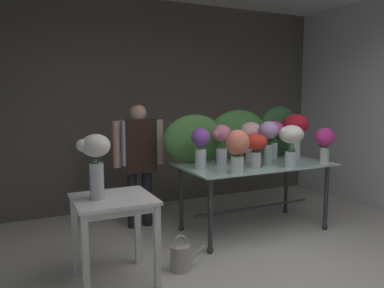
% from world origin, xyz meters
% --- Properties ---
extents(ground_plane, '(7.05, 7.05, 0.00)m').
position_xyz_m(ground_plane, '(0.00, 1.60, 0.00)').
color(ground_plane, beige).
extents(wall_back, '(5.17, 0.12, 2.93)m').
position_xyz_m(wall_back, '(0.00, 3.20, 1.47)').
color(wall_back, '#5B564C').
rests_on(wall_back, ground).
extents(wall_right, '(0.12, 3.32, 2.93)m').
position_xyz_m(wall_right, '(2.59, 1.60, 1.47)').
color(wall_right, silver).
rests_on(wall_right, ground).
extents(display_table_glass, '(1.77, 0.92, 0.81)m').
position_xyz_m(display_table_glass, '(0.47, 1.59, 0.68)').
color(display_table_glass, silver).
rests_on(display_table_glass, ground).
extents(side_table_white, '(0.66, 0.62, 0.75)m').
position_xyz_m(side_table_white, '(-1.34, 1.04, 0.65)').
color(side_table_white, white).
rests_on(side_table_white, ground).
extents(florist, '(0.62, 0.24, 1.51)m').
position_xyz_m(florist, '(-0.71, 2.30, 0.93)').
color(florist, '#232328').
rests_on(florist, ground).
extents(foliage_backdrop, '(1.94, 0.25, 0.65)m').
position_xyz_m(foliage_backdrop, '(0.44, 1.93, 1.12)').
color(foliage_backdrop, '#477F3D').
rests_on(foliage_backdrop, display_table_glass).
extents(vase_lilac_lilies, '(0.23, 0.23, 0.50)m').
position_xyz_m(vase_lilac_lilies, '(0.58, 1.48, 1.14)').
color(vase_lilac_lilies, silver).
rests_on(vase_lilac_lilies, display_table_glass).
extents(vase_crimson_carnations, '(0.32, 0.32, 0.56)m').
position_xyz_m(vase_crimson_carnations, '(1.13, 1.66, 1.19)').
color(vase_crimson_carnations, silver).
rests_on(vase_crimson_carnations, display_table_glass).
extents(vase_scarlet_roses, '(0.26, 0.26, 0.38)m').
position_xyz_m(vase_scarlet_roses, '(0.33, 1.38, 1.05)').
color(vase_scarlet_roses, silver).
rests_on(vase_scarlet_roses, display_table_glass).
extents(vase_violet_hydrangea, '(0.22, 0.21, 0.44)m').
position_xyz_m(vase_violet_hydrangea, '(-0.24, 1.58, 1.07)').
color(vase_violet_hydrangea, silver).
rests_on(vase_violet_hydrangea, display_table_glass).
extents(vase_rosy_ranunculus, '(0.25, 0.21, 0.47)m').
position_xyz_m(vase_rosy_ranunculus, '(0.07, 1.67, 1.10)').
color(vase_rosy_ranunculus, silver).
rests_on(vase_rosy_ranunculus, display_table_glass).
extents(vase_blush_peonies, '(0.28, 0.28, 0.48)m').
position_xyz_m(vase_blush_peonies, '(0.51, 1.73, 1.12)').
color(vase_blush_peonies, silver).
rests_on(vase_blush_peonies, display_table_glass).
extents(vase_magenta_freesia, '(0.24, 0.23, 0.41)m').
position_xyz_m(vase_magenta_freesia, '(1.25, 1.29, 1.07)').
color(vase_magenta_freesia, silver).
rests_on(vase_magenta_freesia, display_table_glass).
extents(vase_ivory_dahlias, '(0.27, 0.27, 0.47)m').
position_xyz_m(vase_ivory_dahlias, '(0.69, 1.22, 1.12)').
color(vase_ivory_dahlias, silver).
rests_on(vase_ivory_dahlias, display_table_glass).
extents(vase_coral_snapdragons, '(0.26, 0.24, 0.45)m').
position_xyz_m(vase_coral_snapdragons, '(-0.01, 1.21, 1.07)').
color(vase_coral_snapdragons, silver).
rests_on(vase_coral_snapdragons, display_table_glass).
extents(vase_fuchsia_tulips, '(0.26, 0.26, 0.48)m').
position_xyz_m(vase_fuchsia_tulips, '(0.86, 1.76, 1.13)').
color(vase_fuchsia_tulips, silver).
rests_on(vase_fuchsia_tulips, display_table_glass).
extents(vase_white_roses_tall, '(0.27, 0.24, 0.54)m').
position_xyz_m(vase_white_roses_tall, '(-1.48, 1.04, 1.10)').
color(vase_white_roses_tall, silver).
rests_on(vase_white_roses_tall, side_table_white).
extents(watering_can, '(0.35, 0.18, 0.34)m').
position_xyz_m(watering_can, '(-0.74, 1.00, 0.13)').
color(watering_can, '#B7B2A8').
rests_on(watering_can, ground).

